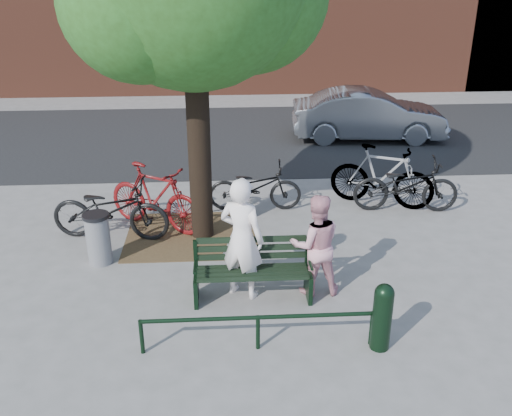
{
  "coord_description": "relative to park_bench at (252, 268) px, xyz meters",
  "views": [
    {
      "loc": [
        -0.41,
        -7.32,
        4.71
      ],
      "look_at": [
        0.11,
        1.0,
        1.05
      ],
      "focal_mm": 40.0,
      "sensor_mm": 36.0,
      "label": 1
    }
  ],
  "objects": [
    {
      "name": "person_left",
      "position": [
        -0.15,
        0.07,
        0.47
      ],
      "size": [
        0.82,
        0.73,
        1.89
      ],
      "primitive_type": "imported",
      "rotation": [
        0.0,
        0.0,
        2.63
      ],
      "color": "white",
      "rests_on": "ground"
    },
    {
      "name": "bicycle_c",
      "position": [
        0.24,
        3.26,
        0.01
      ],
      "size": [
        1.89,
        0.73,
        0.98
      ],
      "primitive_type": "imported",
      "rotation": [
        0.0,
        0.0,
        1.53
      ],
      "color": "black",
      "rests_on": "ground"
    },
    {
      "name": "bicycle_e",
      "position": [
        3.25,
        3.0,
        0.07
      ],
      "size": [
        2.14,
        0.93,
        1.09
      ],
      "primitive_type": "imported",
      "rotation": [
        0.0,
        0.0,
        1.47
      ],
      "color": "black",
      "rests_on": "ground"
    },
    {
      "name": "parked_car",
      "position": [
        3.71,
        7.99,
        0.22
      ],
      "size": [
        4.31,
        1.78,
        1.39
      ],
      "primitive_type": "imported",
      "rotation": [
        0.0,
        0.0,
        1.5
      ],
      "color": "gray",
      "rests_on": "ground"
    },
    {
      "name": "guard_railing",
      "position": [
        0.0,
        -1.28,
        -0.08
      ],
      "size": [
        3.06,
        0.06,
        0.51
      ],
      "color": "black",
      "rests_on": "ground"
    },
    {
      "name": "litter_bin",
      "position": [
        -2.5,
        1.2,
        -0.03
      ],
      "size": [
        0.44,
        0.44,
        0.89
      ],
      "color": "gray",
      "rests_on": "ground"
    },
    {
      "name": "ground",
      "position": [
        0.0,
        -0.08,
        -0.48
      ],
      "size": [
        90.0,
        90.0,
        0.0
      ],
      "primitive_type": "plane",
      "color": "gray",
      "rests_on": "ground"
    },
    {
      "name": "road",
      "position": [
        0.0,
        8.42,
        -0.47
      ],
      "size": [
        40.0,
        7.0,
        0.01
      ],
      "primitive_type": "cube",
      "color": "black",
      "rests_on": "ground"
    },
    {
      "name": "bollard",
      "position": [
        1.6,
        -1.36,
        0.03
      ],
      "size": [
        0.26,
        0.26,
        0.96
      ],
      "color": "black",
      "rests_on": "ground"
    },
    {
      "name": "bicycle_b",
      "position": [
        -1.67,
        2.5,
        0.15
      ],
      "size": [
        2.09,
        1.63,
        1.26
      ],
      "primitive_type": "imported",
      "rotation": [
        0.0,
        0.0,
        1.0
      ],
      "color": "#600D0E",
      "rests_on": "ground"
    },
    {
      "name": "dirt_pit",
      "position": [
        -1.0,
        2.12,
        -0.47
      ],
      "size": [
        2.4,
        2.0,
        0.02
      ],
      "primitive_type": "cube",
      "color": "brown",
      "rests_on": "ground"
    },
    {
      "name": "bicycle_a",
      "position": [
        -2.44,
        2.12,
        0.09
      ],
      "size": [
        2.24,
        1.09,
        1.13
      ],
      "primitive_type": "imported",
      "rotation": [
        0.0,
        0.0,
        1.41
      ],
      "color": "black",
      "rests_on": "ground"
    },
    {
      "name": "bicycle_d",
      "position": [
        2.84,
        3.32,
        0.16
      ],
      "size": [
        2.18,
        1.45,
        1.28
      ],
      "primitive_type": "imported",
      "rotation": [
        0.0,
        0.0,
        1.13
      ],
      "color": "gray",
      "rests_on": "ground"
    },
    {
      "name": "person_right",
      "position": [
        0.95,
        0.07,
        0.32
      ],
      "size": [
        0.8,
        0.64,
        1.6
      ],
      "primitive_type": "imported",
      "rotation": [
        0.0,
        0.0,
        3.19
      ],
      "color": "pink",
      "rests_on": "ground"
    },
    {
      "name": "park_bench",
      "position": [
        0.0,
        0.0,
        0.0
      ],
      "size": [
        1.74,
        0.54,
        0.97
      ],
      "color": "black",
      "rests_on": "ground"
    }
  ]
}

